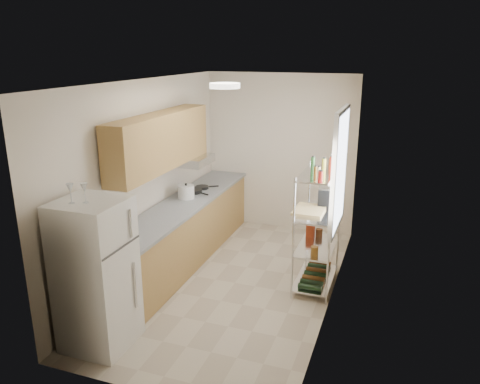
# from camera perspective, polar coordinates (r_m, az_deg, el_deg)

# --- Properties ---
(room) EXTENTS (2.52, 4.42, 2.62)m
(room) POSITION_cam_1_polar(r_m,az_deg,el_deg) (5.79, -0.67, 0.41)
(room) COLOR #C0B39C
(room) RESTS_ON ground
(counter_run) EXTENTS (0.63, 3.51, 0.90)m
(counter_run) POSITION_cam_1_polar(r_m,az_deg,el_deg) (6.79, -6.69, -4.71)
(counter_run) COLOR #A77D47
(counter_run) RESTS_ON ground
(upper_cabinets) EXTENTS (0.33, 2.20, 0.72)m
(upper_cabinets) POSITION_cam_1_polar(r_m,az_deg,el_deg) (6.18, -9.64, 6.12)
(upper_cabinets) COLOR #A77D47
(upper_cabinets) RESTS_ON room
(range_hood) EXTENTS (0.50, 0.60, 0.12)m
(range_hood) POSITION_cam_1_polar(r_m,az_deg,el_deg) (6.94, -5.90, 3.91)
(range_hood) COLOR #B7BABC
(range_hood) RESTS_ON room
(window) EXTENTS (0.06, 1.00, 1.46)m
(window) POSITION_cam_1_polar(r_m,az_deg,el_deg) (5.77, 12.05, 2.56)
(window) COLOR white
(window) RESTS_ON room
(bakers_rack) EXTENTS (0.45, 0.90, 1.73)m
(bakers_rack) POSITION_cam_1_polar(r_m,az_deg,el_deg) (5.87, 9.59, -1.54)
(bakers_rack) COLOR silver
(bakers_rack) RESTS_ON ground
(ceiling_dome) EXTENTS (0.34, 0.34, 0.05)m
(ceiling_dome) POSITION_cam_1_polar(r_m,az_deg,el_deg) (5.28, -1.87, 12.84)
(ceiling_dome) COLOR white
(ceiling_dome) RESTS_ON room
(refrigerator) EXTENTS (0.65, 0.65, 1.57)m
(refrigerator) POSITION_cam_1_polar(r_m,az_deg,el_deg) (4.98, -17.14, -9.61)
(refrigerator) COLOR silver
(refrigerator) RESTS_ON ground
(wine_glass_a) EXTENTS (0.07, 0.07, 0.19)m
(wine_glass_a) POSITION_cam_1_polar(r_m,az_deg,el_deg) (4.64, -19.95, -0.18)
(wine_glass_a) COLOR silver
(wine_glass_a) RESTS_ON refrigerator
(wine_glass_b) EXTENTS (0.07, 0.07, 0.20)m
(wine_glass_b) POSITION_cam_1_polar(r_m,az_deg,el_deg) (4.61, -18.42, -0.11)
(wine_glass_b) COLOR silver
(wine_glass_b) RESTS_ON refrigerator
(rice_cooker) EXTENTS (0.24, 0.24, 0.19)m
(rice_cooker) POSITION_cam_1_polar(r_m,az_deg,el_deg) (6.75, -6.59, 0.03)
(rice_cooker) COLOR silver
(rice_cooker) RESTS_ON counter_run
(frying_pan_large) EXTENTS (0.37, 0.37, 0.05)m
(frying_pan_large) POSITION_cam_1_polar(r_m,az_deg,el_deg) (7.03, -5.81, 0.16)
(frying_pan_large) COLOR black
(frying_pan_large) RESTS_ON counter_run
(frying_pan_small) EXTENTS (0.27, 0.27, 0.04)m
(frying_pan_small) POSITION_cam_1_polar(r_m,az_deg,el_deg) (7.21, -4.64, 0.57)
(frying_pan_small) COLOR black
(frying_pan_small) RESTS_ON counter_run
(cutting_board) EXTENTS (0.37, 0.48, 0.03)m
(cutting_board) POSITION_cam_1_polar(r_m,az_deg,el_deg) (5.91, 8.47, -2.19)
(cutting_board) COLOR tan
(cutting_board) RESTS_ON bakers_rack
(espresso_machine) EXTENTS (0.18, 0.24, 0.27)m
(espresso_machine) POSITION_cam_1_polar(r_m,az_deg,el_deg) (6.09, 10.25, -0.55)
(espresso_machine) COLOR black
(espresso_machine) RESTS_ON bakers_rack
(storage_bag) EXTENTS (0.11, 0.15, 0.16)m
(storage_bag) POSITION_cam_1_polar(r_m,az_deg,el_deg) (6.33, 8.60, -4.59)
(storage_bag) COLOR maroon
(storage_bag) RESTS_ON bakers_rack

